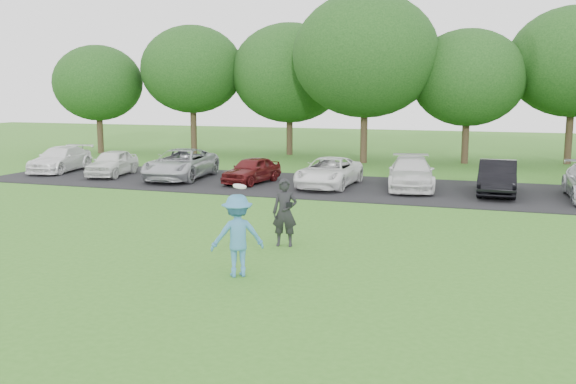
# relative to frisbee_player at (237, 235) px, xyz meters

# --- Properties ---
(ground) EXTENTS (100.00, 100.00, 0.00)m
(ground) POSITION_rel_frisbee_player_xyz_m (0.10, -0.60, -0.84)
(ground) COLOR #377220
(ground) RESTS_ON ground
(parking_lot) EXTENTS (32.00, 6.50, 0.03)m
(parking_lot) POSITION_rel_frisbee_player_xyz_m (0.10, 12.40, -0.83)
(parking_lot) COLOR black
(parking_lot) RESTS_ON ground
(frisbee_player) EXTENTS (1.25, 1.11, 1.90)m
(frisbee_player) POSITION_rel_frisbee_player_xyz_m (0.00, 0.00, 0.00)
(frisbee_player) COLOR teal
(frisbee_player) RESTS_ON ground
(camera_bystander) EXTENTS (0.67, 0.50, 1.65)m
(camera_bystander) POSITION_rel_frisbee_player_xyz_m (0.08, 2.70, -0.02)
(camera_bystander) COLOR black
(camera_bystander) RESTS_ON ground
(parked_cars) EXTENTS (30.99, 4.88, 1.25)m
(parked_cars) POSITION_rel_frisbee_player_xyz_m (0.15, 12.37, -0.23)
(parked_cars) COLOR white
(parked_cars) RESTS_ON parking_lot
(tree_row) EXTENTS (42.39, 9.85, 8.64)m
(tree_row) POSITION_rel_frisbee_player_xyz_m (1.61, 22.16, 4.06)
(tree_row) COLOR #38281C
(tree_row) RESTS_ON ground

